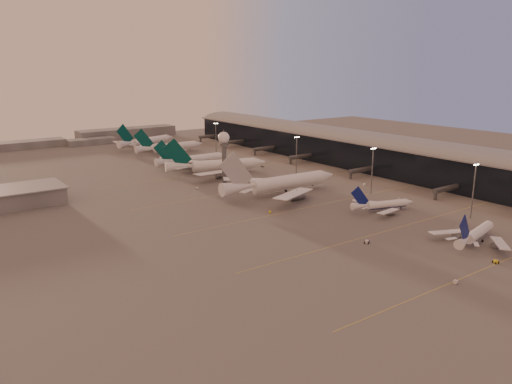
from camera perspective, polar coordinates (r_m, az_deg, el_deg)
ground at (r=194.75m, az=14.29°, el=-5.87°), size 700.00×700.00×0.00m
taxiway_markings at (r=251.93m, az=9.04°, el=-0.99°), size 180.00×185.25×0.02m
terminal at (r=341.45m, az=12.10°, el=4.69°), size 57.00×362.00×23.04m
radar_tower at (r=281.58m, az=-3.69°, el=5.13°), size 6.40×6.40×31.10m
mast_a at (r=236.96m, az=23.63°, el=0.42°), size 3.60×0.56×25.00m
mast_b at (r=265.97m, az=13.16°, el=2.66°), size 3.60×0.56×25.00m
mast_c at (r=301.04m, az=4.65°, el=4.32°), size 3.60×0.56×25.00m
mast_d at (r=372.33m, az=-4.61°, el=6.24°), size 3.60×0.56×25.00m
distant_horizon at (r=468.29m, az=-17.44°, el=6.07°), size 165.00×37.50×9.00m
narrowbody_near at (r=207.45m, az=23.87°, el=-4.56°), size 36.92×29.15×14.61m
narrowbody_mid at (r=237.48m, az=14.30°, el=-1.54°), size 32.46×25.52×13.04m
widebody_white at (r=260.97m, az=2.93°, el=0.71°), size 72.45×57.97×25.47m
greentail_a at (r=310.36m, az=-4.43°, el=2.83°), size 63.04×50.18×23.56m
greentail_b at (r=335.89m, az=-7.19°, el=3.52°), size 54.32×43.90×19.74m
greentail_c at (r=388.33m, az=-9.73°, el=4.91°), size 57.52×46.41×20.88m
greentail_d at (r=420.02m, az=-12.32°, el=5.51°), size 57.42×45.56×21.78m
gsv_truck_a at (r=168.35m, az=21.94°, el=-9.28°), size 6.44×3.01×2.50m
gsv_tug_near at (r=190.27m, az=25.71°, el=-7.19°), size 3.08×4.21×1.08m
gsv_tug_mid at (r=194.60m, az=12.55°, el=-5.59°), size 4.08×4.67×1.14m
gsv_truck_b at (r=260.16m, az=16.05°, el=-0.63°), size 5.80×3.33×2.21m
gsv_truck_c at (r=228.36m, az=1.63°, el=-2.14°), size 4.99×4.77×2.05m
gsv_catering_b at (r=286.35m, az=12.36°, el=1.16°), size 5.89×4.35×4.42m
gsv_tug_far at (r=273.82m, az=-1.06°, el=0.54°), size 2.69×3.86×1.01m
gsv_truck_d at (r=273.99m, az=-6.82°, el=0.56°), size 2.56×5.40×2.10m
gsv_tug_hangar at (r=330.76m, az=0.71°, el=2.94°), size 3.86×3.02×0.97m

